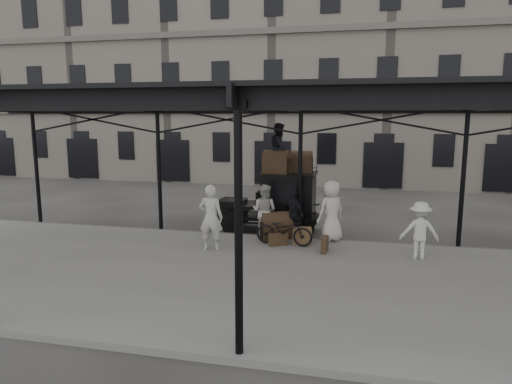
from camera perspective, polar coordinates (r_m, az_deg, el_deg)
ground at (r=13.63m, az=4.27°, el=-8.37°), size 120.00×120.00×0.00m
platform at (r=11.74m, az=2.78°, el=-10.96°), size 28.00×8.00×0.15m
canopy at (r=11.28m, az=3.22°, el=11.62°), size 22.50×9.00×4.74m
building_frontage at (r=31.02m, az=9.61°, el=14.58°), size 64.00×8.00×14.00m
taxi at (r=16.50m, az=3.05°, el=-0.90°), size 3.65×1.55×2.18m
porter_left at (r=13.81m, az=-5.66°, el=-3.20°), size 0.75×0.51×2.01m
porter_midleft at (r=15.28m, az=1.05°, el=-2.36°), size 1.00×0.86×1.78m
porter_centre at (r=14.97m, az=9.40°, el=-2.34°), size 1.14×1.11×1.98m
porter_official at (r=15.12m, az=4.79°, el=-2.78°), size 0.96×0.96×1.64m
porter_right at (r=13.74m, az=19.78°, el=-4.55°), size 1.10×0.67×1.65m
bicycle at (r=14.41m, az=3.54°, el=-4.79°), size 1.87×0.83×0.95m
porter_roof at (r=16.18m, az=2.94°, el=5.52°), size 0.68×0.86×1.76m
steamer_trunk_roof_near at (r=16.09m, az=2.66°, el=3.58°), size 1.03×0.75×0.69m
steamer_trunk_roof_far at (r=16.42m, az=5.52°, el=3.59°), size 0.90×0.57×0.64m
steamer_trunk_platform at (r=15.25m, az=2.53°, el=-4.39°), size 1.18×1.00×0.74m
wicker_hamper at (r=14.68m, az=5.76°, el=-5.46°), size 0.67×0.54×0.50m
suitcase_upright at (r=13.87m, az=8.59°, el=-6.52°), size 0.19×0.61×0.45m
suitcase_flat at (r=14.39m, az=2.79°, el=-5.94°), size 0.58×0.46×0.40m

